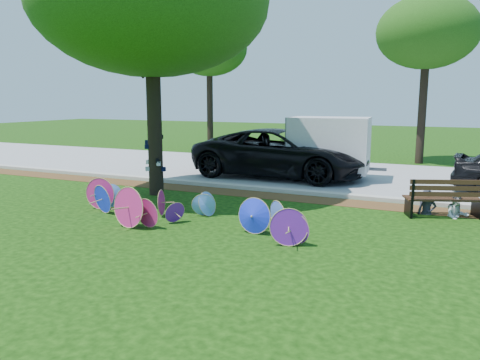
{
  "coord_description": "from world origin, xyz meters",
  "views": [
    {
      "loc": [
        5.35,
        -8.57,
        2.93
      ],
      "look_at": [
        0.5,
        2.0,
        0.9
      ],
      "focal_mm": 35.0,
      "sensor_mm": 36.0,
      "label": 1
    }
  ],
  "objects_px": {
    "cargo_trailer": "(329,144)",
    "person_right": "(458,193)",
    "black_van": "(280,153)",
    "main_tree": "(151,2)",
    "parasol_pile": "(181,208)",
    "person_left": "(428,190)",
    "park_bench": "(443,197)"
  },
  "relations": [
    {
      "from": "person_left",
      "to": "person_right",
      "type": "distance_m",
      "value": 0.7
    },
    {
      "from": "black_van",
      "to": "person_left",
      "type": "distance_m",
      "value": 6.66
    },
    {
      "from": "black_van",
      "to": "person_left",
      "type": "xyz_separation_m",
      "value": [
        5.39,
        -3.91,
        -0.26
      ]
    },
    {
      "from": "black_van",
      "to": "main_tree",
      "type": "bearing_deg",
      "value": 153.04
    },
    {
      "from": "cargo_trailer",
      "to": "park_bench",
      "type": "xyz_separation_m",
      "value": [
        3.97,
        -4.29,
        -0.79
      ]
    },
    {
      "from": "black_van",
      "to": "park_bench",
      "type": "height_order",
      "value": "black_van"
    },
    {
      "from": "parasol_pile",
      "to": "person_right",
      "type": "distance_m",
      "value": 6.86
    },
    {
      "from": "person_right",
      "to": "parasol_pile",
      "type": "bearing_deg",
      "value": -170.44
    },
    {
      "from": "main_tree",
      "to": "parasol_pile",
      "type": "bearing_deg",
      "value": -46.53
    },
    {
      "from": "cargo_trailer",
      "to": "black_van",
      "type": "bearing_deg",
      "value": -173.79
    },
    {
      "from": "cargo_trailer",
      "to": "main_tree",
      "type": "bearing_deg",
      "value": -134.58
    },
    {
      "from": "main_tree",
      "to": "parasol_pile",
      "type": "xyz_separation_m",
      "value": [
        2.54,
        -2.67,
        -5.31
      ]
    },
    {
      "from": "black_van",
      "to": "person_left",
      "type": "height_order",
      "value": "black_van"
    },
    {
      "from": "parasol_pile",
      "to": "cargo_trailer",
      "type": "distance_m",
      "value": 7.87
    },
    {
      "from": "park_bench",
      "to": "person_right",
      "type": "relative_size",
      "value": 1.53
    },
    {
      "from": "park_bench",
      "to": "person_left",
      "type": "height_order",
      "value": "person_left"
    },
    {
      "from": "black_van",
      "to": "person_left",
      "type": "bearing_deg",
      "value": -125.56
    },
    {
      "from": "parasol_pile",
      "to": "main_tree",
      "type": "bearing_deg",
      "value": 133.47
    },
    {
      "from": "cargo_trailer",
      "to": "person_left",
      "type": "relative_size",
      "value": 2.2
    },
    {
      "from": "cargo_trailer",
      "to": "person_left",
      "type": "distance_m",
      "value": 5.62
    },
    {
      "from": "main_tree",
      "to": "parasol_pile",
      "type": "distance_m",
      "value": 6.46
    },
    {
      "from": "cargo_trailer",
      "to": "person_right",
      "type": "bearing_deg",
      "value": -49.16
    },
    {
      "from": "cargo_trailer",
      "to": "person_left",
      "type": "xyz_separation_m",
      "value": [
        3.62,
        -4.24,
        -0.64
      ]
    },
    {
      "from": "park_bench",
      "to": "person_right",
      "type": "xyz_separation_m",
      "value": [
        0.35,
        0.05,
        0.12
      ]
    },
    {
      "from": "parasol_pile",
      "to": "park_bench",
      "type": "distance_m",
      "value": 6.53
    },
    {
      "from": "cargo_trailer",
      "to": "person_right",
      "type": "xyz_separation_m",
      "value": [
        4.32,
        -4.24,
        -0.67
      ]
    },
    {
      "from": "main_tree",
      "to": "person_right",
      "type": "relative_size",
      "value": 6.47
    },
    {
      "from": "park_bench",
      "to": "person_left",
      "type": "bearing_deg",
      "value": 151.22
    },
    {
      "from": "main_tree",
      "to": "person_right",
      "type": "distance_m",
      "value": 9.91
    },
    {
      "from": "black_van",
      "to": "cargo_trailer",
      "type": "xyz_separation_m",
      "value": [
        1.76,
        0.34,
        0.38
      ]
    },
    {
      "from": "main_tree",
      "to": "person_right",
      "type": "bearing_deg",
      "value": 4.92
    },
    {
      "from": "parasol_pile",
      "to": "park_bench",
      "type": "bearing_deg",
      "value": 30.94
    }
  ]
}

